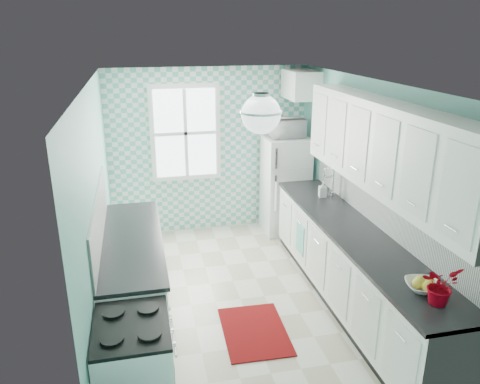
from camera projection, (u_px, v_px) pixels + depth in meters
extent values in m
cube|color=beige|center=(240.00, 300.00, 5.51)|extent=(3.00, 4.40, 0.02)
cube|color=white|center=(241.00, 82.00, 4.68)|extent=(3.00, 4.40, 0.02)
cube|color=#66AC9F|center=(209.00, 151.00, 7.13)|extent=(3.00, 0.02, 2.50)
cube|color=#66AC9F|center=(315.00, 314.00, 3.06)|extent=(3.00, 0.02, 2.50)
cube|color=#66AC9F|center=(97.00, 211.00, 4.78)|extent=(0.02, 4.40, 2.50)
cube|color=#66AC9F|center=(368.00, 190.00, 5.40)|extent=(0.02, 4.40, 2.50)
cube|color=#5EB9A6|center=(209.00, 151.00, 7.11)|extent=(3.00, 0.01, 2.50)
cube|color=white|center=(185.00, 133.00, 6.92)|extent=(1.04, 0.05, 1.44)
cube|color=white|center=(186.00, 133.00, 6.90)|extent=(0.90, 0.02, 1.30)
cube|color=white|center=(383.00, 207.00, 5.05)|extent=(0.02, 3.60, 0.51)
cube|color=white|center=(99.00, 218.00, 4.74)|extent=(0.02, 2.15, 0.51)
cube|color=white|center=(386.00, 148.00, 4.60)|extent=(0.33, 3.20, 0.90)
cube|color=white|center=(301.00, 85.00, 6.71)|extent=(0.40, 0.74, 0.40)
cylinder|color=silver|center=(261.00, 95.00, 3.95)|extent=(0.14, 0.14, 0.04)
cylinder|color=silver|center=(261.00, 104.00, 3.97)|extent=(0.02, 0.02, 0.12)
sphere|color=white|center=(261.00, 114.00, 4.00)|extent=(0.34, 0.34, 0.34)
cube|color=white|center=(353.00, 271.00, 5.24)|extent=(0.60, 3.60, 0.90)
cube|color=black|center=(355.00, 232.00, 5.08)|extent=(0.63, 3.60, 0.04)
cube|color=white|center=(134.00, 280.00, 5.04)|extent=(0.60, 2.15, 0.90)
cube|color=black|center=(132.00, 240.00, 4.89)|extent=(0.63, 2.15, 0.04)
cube|color=white|center=(285.00, 185.00, 7.17)|extent=(0.65, 0.61, 1.49)
cube|color=silver|center=(292.00, 169.00, 6.77)|extent=(0.64, 0.01, 0.02)
cube|color=silver|center=(276.00, 158.00, 6.64)|extent=(0.03, 0.03, 0.30)
cube|color=silver|center=(275.00, 193.00, 6.81)|extent=(0.03, 0.03, 0.54)
cube|color=white|center=(135.00, 372.00, 3.70)|extent=(0.57, 0.73, 0.86)
cube|color=black|center=(131.00, 326.00, 3.56)|extent=(0.57, 0.73, 0.03)
cube|color=black|center=(172.00, 361.00, 3.74)|extent=(0.01, 0.48, 0.29)
cube|color=silver|center=(318.00, 198.00, 6.10)|extent=(0.55, 0.46, 0.12)
cylinder|color=silver|center=(333.00, 183.00, 6.08)|extent=(0.02, 0.02, 0.30)
torus|color=silver|center=(329.00, 169.00, 6.00)|extent=(0.16, 0.02, 0.16)
cube|color=#760E03|center=(254.00, 331.00, 4.92)|extent=(0.68, 0.96, 0.01)
cube|color=#5EA699|center=(300.00, 239.00, 5.96)|extent=(0.06, 0.26, 0.39)
imported|color=silver|center=(423.00, 286.00, 3.91)|extent=(0.36, 0.36, 0.07)
imported|color=red|center=(440.00, 285.00, 3.69)|extent=(0.36, 0.34, 0.32)
imported|color=#8EA6B5|center=(323.00, 189.00, 6.06)|extent=(0.11, 0.11, 0.21)
imported|color=white|center=(287.00, 128.00, 6.87)|extent=(0.51, 0.35, 0.28)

